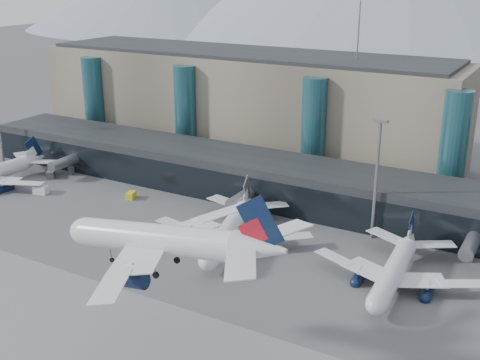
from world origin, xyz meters
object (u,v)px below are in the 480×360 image
Objects in this scene: jet_parked_mid at (232,221)px; veh_a at (41,190)px; lightmast_mid at (377,173)px; veh_g at (368,267)px; veh_c at (186,236)px; hero_jet at (177,235)px; veh_f at (51,174)px; jet_parked_right at (398,260)px; veh_h at (144,250)px; veh_b at (131,195)px.

veh_a is at bearing 75.34° from jet_parked_mid.
lightmast_mid reaches higher than veh_g.
lightmast_mid is at bearing 59.71° from veh_c.
hero_jet is at bearing -43.26° from veh_a.
lightmast_mid is 0.72× the size of jet_parked_mid.
veh_g is (92.17, -8.95, -0.34)m from veh_f.
jet_parked_right is 98.36m from veh_f.
hero_jet is 43.08m from veh_h.
jet_parked_mid reaches higher than veh_b.
veh_c reaches higher than veh_b.
veh_h is at bearing -115.83° from veh_g.
jet_parked_mid is at bearing -138.66° from veh_f.
lightmast_mid is 83.56m from veh_a.
veh_a is at bearing 118.33° from veh_h.
veh_b is 31.83m from veh_h.
lightmast_mid is 11.79× the size of veh_g.
veh_f is (-88.15, -5.50, -13.45)m from lightmast_mid.
veh_f is 92.60m from veh_g.
veh_b is at bearing 79.29° from jet_parked_right.
veh_f is (-7.21, 10.31, -0.03)m from veh_a.
jet_parked_mid is 10.32× the size of veh_f.
veh_h is (-3.67, -9.36, -0.11)m from veh_c.
veh_a is 1.63× the size of veh_g.
hero_jet is 48.44m from veh_g.
veh_b is (-49.65, 49.32, -20.08)m from hero_jet.
veh_c is at bearing -19.51° from veh_a.
veh_h is at bearing -140.95° from lightmast_mid.
jet_parked_right is 9.25× the size of veh_a.
veh_b is at bearing 8.08° from veh_a.
veh_c reaches higher than veh_g.
lightmast_mid is at bearing -126.00° from veh_f.
lightmast_mid is 57.50m from hero_jet.
hero_jet is at bearing 151.42° from jet_parked_right.
jet_parked_right is (9.63, -15.67, -10.42)m from lightmast_mid.
jet_parked_mid is at bearing 110.06° from hero_jet.
veh_g is at bearing -112.80° from veh_b.
veh_g is (84.96, 1.36, -0.36)m from veh_a.
veh_h is at bearing 103.55° from jet_parked_right.
jet_parked_right is 9.69× the size of veh_h.
jet_parked_mid is 1.09× the size of jet_parked_right.
jet_parked_mid is 29.27m from veh_g.
hero_jet reaches higher than veh_g.
veh_c is (-42.94, -4.97, -2.96)m from jet_parked_right.
veh_f is at bearing -142.15° from veh_g.
hero_jet is 16.53× the size of veh_g.
veh_c is 1.08× the size of veh_f.
jet_parked_mid is 16.48× the size of veh_g.
veh_a reaches higher than veh_b.
jet_parked_right is 6.66m from veh_g.
jet_parked_right is 9.45× the size of veh_f.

